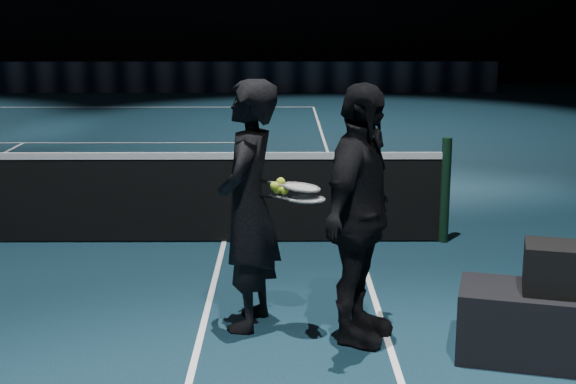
# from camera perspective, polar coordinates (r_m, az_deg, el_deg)

# --- Properties ---
(net_post_right) EXTENTS (0.10, 0.10, 1.10)m
(net_post_right) POSITION_cam_1_polar(r_m,az_deg,el_deg) (8.42, 11.12, 0.11)
(net_post_right) COLOR black
(net_post_right) RESTS_ON floor
(sponsor_backdrop) EXTENTS (22.00, 0.15, 0.90)m
(sponsor_backdrop) POSITION_cam_1_polar(r_m,az_deg,el_deg) (24.09, -11.81, 7.99)
(sponsor_backdrop) COLOR black
(sponsor_backdrop) RESTS_ON floor
(player_a) EXTENTS (0.59, 0.77, 1.88)m
(player_a) POSITION_cam_1_polar(r_m,az_deg,el_deg) (5.97, -2.84, -1.01)
(player_a) COLOR black
(player_a) RESTS_ON floor
(player_b) EXTENTS (0.87, 1.20, 1.88)m
(player_b) POSITION_cam_1_polar(r_m,az_deg,el_deg) (5.72, 5.09, -1.67)
(player_b) COLOR black
(player_b) RESTS_ON floor
(racket_lower) EXTENTS (0.71, 0.43, 0.03)m
(racket_lower) POSITION_cam_1_polar(r_m,az_deg,el_deg) (5.80, 1.28, -0.50)
(racket_lower) COLOR black
(racket_lower) RESTS_ON player_a
(racket_upper) EXTENTS (0.71, 0.39, 0.10)m
(racket_upper) POSITION_cam_1_polar(r_m,az_deg,el_deg) (5.84, 0.93, 0.34)
(racket_upper) COLOR black
(racket_upper) RESTS_ON player_b
(tennis_balls) EXTENTS (0.12, 0.10, 0.12)m
(tennis_balls) POSITION_cam_1_polar(r_m,az_deg,el_deg) (5.85, -0.52, 0.34)
(tennis_balls) COLOR #C7E630
(tennis_balls) RESTS_ON racket_upper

